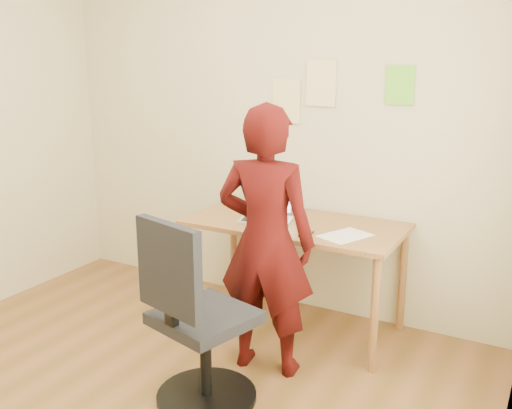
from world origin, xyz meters
The scene contains 10 objects.
room centered at (0.00, 0.00, 1.35)m, with size 3.58×3.58×2.78m.
desk centered at (0.36, 1.38, 0.65)m, with size 1.40×0.70×0.74m.
laptop centered at (0.17, 1.35, 0.79)m, with size 0.40×0.38×0.24m.
paper_sheet centered at (0.75, 1.26, 0.74)m, with size 0.21×0.30×0.00m, color white.
phone centered at (0.54, 1.17, 0.74)m, with size 0.07×0.13×0.01m.
wall_note_left centered at (0.12, 1.74, 1.48)m, with size 0.21×0.00×0.30m, color #F5E292.
wall_note_mid centered at (0.37, 1.74, 1.61)m, with size 0.21×0.00×0.30m, color #F5E292.
wall_note_right centered at (0.90, 1.74, 1.61)m, with size 0.18×0.00×0.24m, color #77D630.
office_chair centered at (0.31, 0.32, 0.44)m, with size 0.56×0.57×1.03m.
person centered at (0.44, 0.83, 0.78)m, with size 0.57×0.37×1.55m, color #3B0908.
Camera 1 is at (1.87, -1.86, 1.78)m, focal length 40.00 mm.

